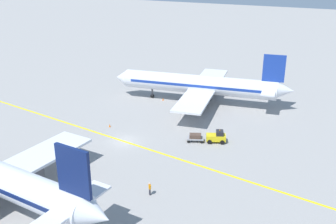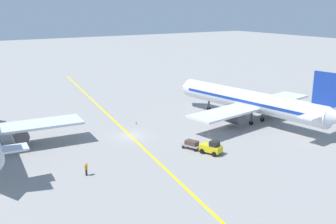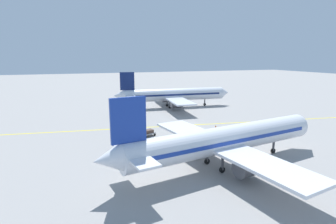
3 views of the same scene
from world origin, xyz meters
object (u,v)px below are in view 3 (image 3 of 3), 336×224
(baggage_cart_trailing, at_px, (148,132))
(traffic_cone_near_nose, at_px, (216,126))
(airplane_adjacent_stand, at_px, (224,140))
(baggage_tug_white, at_px, (134,135))
(traffic_cone_mid_apron, at_px, (257,153))
(airplane_at_gate, at_px, (174,95))
(ground_crew_worker, at_px, (127,114))

(baggage_cart_trailing, distance_m, traffic_cone_near_nose, 15.29)
(airplane_adjacent_stand, bearing_deg, baggage_tug_white, -150.12)
(airplane_adjacent_stand, relative_size, traffic_cone_mid_apron, 64.48)
(traffic_cone_near_nose, bearing_deg, traffic_cone_mid_apron, -7.28)
(airplane_adjacent_stand, height_order, baggage_tug_white, airplane_adjacent_stand)
(traffic_cone_mid_apron, bearing_deg, baggage_tug_white, -130.15)
(traffic_cone_mid_apron, bearing_deg, airplane_adjacent_stand, -74.66)
(baggage_tug_white, bearing_deg, traffic_cone_near_nose, 97.38)
(baggage_tug_white, bearing_deg, airplane_at_gate, 146.12)
(airplane_adjacent_stand, xyz_separation_m, traffic_cone_mid_apron, (-1.98, 7.23, -3.43))
(airplane_adjacent_stand, bearing_deg, traffic_cone_mid_apron, 105.34)
(baggage_tug_white, height_order, baggage_cart_trailing, baggage_tug_white)
(baggage_cart_trailing, height_order, traffic_cone_near_nose, baggage_cart_trailing)
(airplane_at_gate, distance_m, traffic_cone_near_nose, 24.80)
(airplane_at_gate, xyz_separation_m, airplane_adjacent_stand, (42.62, -9.07, 0.00))
(baggage_cart_trailing, relative_size, ground_crew_worker, 1.75)
(airplane_adjacent_stand, distance_m, ground_crew_worker, 33.97)
(airplane_at_gate, xyz_separation_m, ground_crew_worker, (9.44, -15.79, -2.80))
(airplane_at_gate, bearing_deg, traffic_cone_mid_apron, -2.59)
(airplane_adjacent_stand, distance_m, baggage_cart_trailing, 18.17)
(baggage_tug_white, xyz_separation_m, ground_crew_worker, (-17.49, 2.29, 0.01))
(airplane_adjacent_stand, bearing_deg, traffic_cone_near_nose, 152.79)
(airplane_at_gate, xyz_separation_m, baggage_cart_trailing, (25.71, -15.02, -2.95))
(airplane_adjacent_stand, distance_m, baggage_tug_white, 18.31)
(airplane_at_gate, relative_size, traffic_cone_near_nose, 64.63)
(airplane_at_gate, height_order, traffic_cone_mid_apron, airplane_at_gate)
(airplane_at_gate, height_order, traffic_cone_near_nose, airplane_at_gate)
(airplane_at_gate, relative_size, ground_crew_worker, 21.16)
(airplane_adjacent_stand, relative_size, baggage_cart_trailing, 12.09)
(baggage_cart_trailing, xyz_separation_m, traffic_cone_near_nose, (-1.15, 15.24, -0.49))
(baggage_tug_white, bearing_deg, traffic_cone_mid_apron, 49.85)
(traffic_cone_mid_apron, bearing_deg, baggage_cart_trailing, -138.55)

